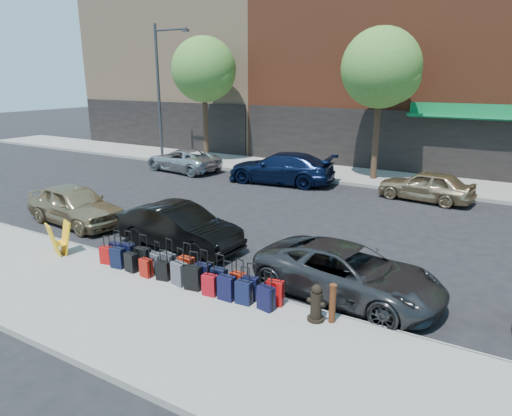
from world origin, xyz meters
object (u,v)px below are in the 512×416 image
Objects in this scene: tree_left at (206,71)px; car_far_2 at (426,186)px; streetlight at (161,84)px; suitcase_front_5 at (186,268)px; car_near_0 at (75,205)px; car_near_1 at (179,227)px; car_near_2 at (348,273)px; car_far_1 at (281,168)px; bollard at (332,303)px; car_far_0 at (183,160)px; display_rack at (59,239)px; tree_center at (384,70)px; fire_hydrant at (316,304)px.

car_far_2 is (13.40, -2.60, -4.75)m from tree_left.
suitcase_front_5 is at bearing -46.66° from streetlight.
car_near_0 is 4.77m from car_near_1.
car_near_2 is 0.86× the size of car_far_1.
car_near_2 reaches higher than bollard.
car_far_2 is (13.00, 0.33, 0.03)m from car_far_0.
display_rack is at bearing -69.23° from tree_left.
car_near_1 is 5.62m from car_near_2.
suitcase_front_5 is at bearing 9.17° from car_far_1.
tree_left reaches higher than car_near_0.
suitcase_front_5 is at bearing 28.12° from display_rack.
tree_center reaches higher than car_far_0.
car_near_2 is at bearing 97.97° from bollard.
car_near_1 is (-5.50, 2.13, 0.15)m from fire_hydrant.
bollard is at bearing -1.63° from suitcase_front_5.
tree_left reaches higher than bollard.
car_far_1 is (-3.32, 11.45, 0.32)m from suitcase_front_5.
car_near_2 is (3.76, 1.45, 0.18)m from suitcase_front_5.
tree_left is 10.50m from tree_center.
suitcase_front_5 is (9.85, -14.25, -4.96)m from tree_left.
car_far_2 is at bearing -40.59° from car_near_0.
suitcase_front_5 is at bearing -10.06° from car_far_2.
suitcase_front_5 is at bearing -134.19° from car_near_1.
car_near_2 is (0.10, 1.64, 0.10)m from fire_hydrant.
car_near_1 is 9.63m from car_far_1.
bollard is at bearing 24.04° from display_rack.
tree_left is 13.60m from car_near_0.
streetlight is 1.94× the size of car_near_1.
fire_hydrant is at bearing -176.71° from car_near_2.
tree_center is 15.54m from fire_hydrant.
car_far_2 is (-0.42, 11.74, 0.07)m from bollard.
display_rack is (5.61, -14.79, -4.79)m from tree_left.
car_far_1 is at bearing -81.48° from car_far_2.
display_rack is 3.44m from car_near_1.
tree_center is 15.08m from car_near_0.
car_near_1 is (8.00, -12.31, -4.73)m from tree_left.
suitcase_front_5 is 12.18m from car_far_2.
tree_left is at bearing 141.10° from fire_hydrant.
bollard is (16.76, -13.64, -4.07)m from streetlight.
car_near_1 reaches higher than car_near_2.
car_near_2 is (3.10, -12.80, -4.78)m from tree_center.
display_rack is (-4.89, -14.79, -4.79)m from tree_center.
tree_left reaches higher than suitcase_front_5.
tree_left is 16.53m from display_rack.
display_rack is 0.18× the size of car_far_1.
display_rack is (-7.89, -0.35, 0.09)m from fire_hydrant.
tree_center is 14.01m from car_near_2.
tree_left is 20.49m from bollard.
tree_left is 18.02m from suitcase_front_5.
tree_left is 1.60× the size of car_near_2.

